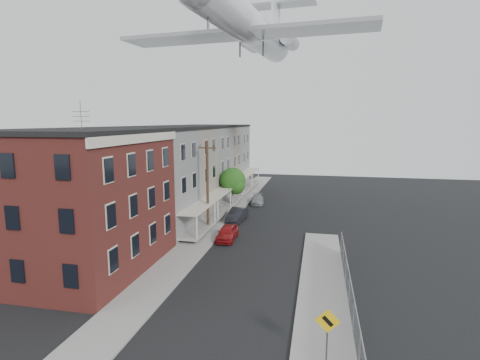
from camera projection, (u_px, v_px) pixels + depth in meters
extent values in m
plane|color=black|center=(211.00, 340.00, 18.76)|extent=(120.00, 120.00, 0.00)
cube|color=gray|center=(224.00, 216.00, 43.07)|extent=(3.00, 62.00, 0.12)
cube|color=gray|center=(323.00, 295.00, 23.42)|extent=(3.00, 26.00, 0.12)
cube|color=gray|center=(236.00, 216.00, 42.77)|extent=(0.15, 62.00, 0.14)
cube|color=gray|center=(299.00, 293.00, 23.71)|extent=(0.15, 26.00, 0.14)
cube|color=#3C1413|center=(79.00, 202.00, 27.21)|extent=(10.00, 12.00, 10.00)
cube|color=black|center=(74.00, 131.00, 26.41)|extent=(10.30, 12.30, 0.30)
cube|color=beige|center=(141.00, 138.00, 25.44)|extent=(0.16, 12.20, 0.60)
cylinder|color=#515156|center=(81.00, 116.00, 23.91)|extent=(0.04, 0.04, 2.00)
cube|color=slate|center=(140.00, 182.00, 36.39)|extent=(10.00, 7.00, 10.00)
cube|color=black|center=(138.00, 129.00, 35.59)|extent=(10.25, 7.00, 0.30)
cube|color=gray|center=(199.00, 230.00, 35.87)|extent=(1.80, 6.40, 0.25)
cube|color=beige|center=(198.00, 207.00, 35.53)|extent=(1.90, 6.50, 0.15)
cube|color=gray|center=(168.00, 172.00, 43.15)|extent=(10.00, 7.00, 10.00)
cube|color=black|center=(167.00, 127.00, 42.35)|extent=(10.25, 7.00, 0.30)
cube|color=gray|center=(218.00, 213.00, 42.63)|extent=(1.80, 6.40, 0.25)
cube|color=beige|center=(218.00, 194.00, 42.29)|extent=(1.90, 6.50, 0.15)
cube|color=slate|center=(189.00, 166.00, 49.92)|extent=(10.00, 7.00, 10.00)
cube|color=black|center=(188.00, 127.00, 49.12)|extent=(10.25, 7.00, 0.30)
cube|color=gray|center=(232.00, 200.00, 49.40)|extent=(1.80, 6.40, 0.25)
cube|color=beige|center=(232.00, 184.00, 49.05)|extent=(1.90, 6.50, 0.15)
cube|color=gray|center=(205.00, 160.00, 56.68)|extent=(10.00, 7.00, 10.00)
cube|color=black|center=(204.00, 126.00, 55.88)|extent=(10.25, 7.00, 0.30)
cube|color=gray|center=(243.00, 191.00, 56.16)|extent=(1.80, 6.40, 0.25)
cube|color=beige|center=(243.00, 176.00, 55.82)|extent=(1.90, 6.50, 0.15)
cube|color=slate|center=(217.00, 156.00, 63.44)|extent=(10.00, 7.00, 10.00)
cube|color=black|center=(217.00, 125.00, 62.65)|extent=(10.25, 7.00, 0.30)
cube|color=gray|center=(251.00, 183.00, 62.92)|extent=(1.80, 6.40, 0.25)
cube|color=beige|center=(251.00, 170.00, 62.58)|extent=(1.90, 6.50, 0.15)
cylinder|color=gray|center=(360.00, 352.00, 16.21)|extent=(0.06, 0.06, 1.90)
cylinder|color=gray|center=(354.00, 317.00, 19.11)|extent=(0.06, 0.06, 1.90)
cylinder|color=gray|center=(349.00, 291.00, 22.00)|extent=(0.06, 0.06, 1.90)
cylinder|color=gray|center=(346.00, 271.00, 24.90)|extent=(0.06, 0.06, 1.90)
cylinder|color=gray|center=(343.00, 256.00, 27.80)|extent=(0.06, 0.06, 1.90)
cylinder|color=gray|center=(341.00, 243.00, 30.70)|extent=(0.06, 0.06, 1.90)
cube|color=gray|center=(350.00, 277.00, 21.86)|extent=(0.04, 18.00, 0.04)
cube|color=gray|center=(349.00, 291.00, 22.00)|extent=(0.02, 18.00, 1.80)
cylinder|color=#515156|center=(327.00, 341.00, 16.44)|extent=(0.07, 0.07, 2.60)
cube|color=#E3AA0B|center=(328.00, 321.00, 16.25)|extent=(1.10, 0.03, 1.10)
cube|color=black|center=(328.00, 321.00, 16.23)|extent=(0.52, 0.02, 0.52)
cylinder|color=black|center=(208.00, 187.00, 36.60)|extent=(0.26, 0.26, 9.00)
cube|color=black|center=(207.00, 148.00, 36.01)|extent=(1.80, 0.12, 0.12)
cylinder|color=black|center=(200.00, 146.00, 36.12)|extent=(0.08, 0.08, 0.25)
cylinder|color=black|center=(214.00, 146.00, 35.84)|extent=(0.08, 0.08, 0.25)
cylinder|color=black|center=(233.00, 199.00, 46.74)|extent=(0.24, 0.24, 2.40)
sphere|color=#194011|center=(233.00, 180.00, 46.36)|extent=(3.20, 3.20, 3.20)
sphere|color=#194011|center=(236.00, 185.00, 46.06)|extent=(2.24, 2.24, 2.24)
imported|color=maroon|center=(227.00, 233.00, 34.49)|extent=(1.67, 4.02, 1.36)
imported|color=black|center=(237.00, 215.00, 41.01)|extent=(1.85, 4.30, 1.38)
imported|color=gray|center=(257.00, 200.00, 49.53)|extent=(2.11, 4.11, 1.14)
cylinder|color=silver|center=(249.00, 27.00, 39.09)|extent=(6.29, 26.39, 3.49)
cone|color=silver|center=(276.00, 49.00, 51.38)|extent=(3.82, 3.63, 3.49)
cube|color=#939399|center=(244.00, 34.00, 37.73)|extent=(26.51, 7.38, 0.38)
cylinder|color=#939399|center=(250.00, 43.00, 48.57)|extent=(2.21, 4.52, 1.74)
cylinder|color=#939399|center=(290.00, 41.00, 46.95)|extent=(2.21, 4.52, 1.74)
cube|color=silver|center=(276.00, 25.00, 50.39)|extent=(0.72, 4.15, 6.11)
cube|color=#939399|center=(278.00, 5.00, 50.97)|extent=(10.60, 3.94, 0.27)
cylinder|color=#515156|center=(208.00, 20.00, 29.17)|extent=(0.17, 0.17, 1.31)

